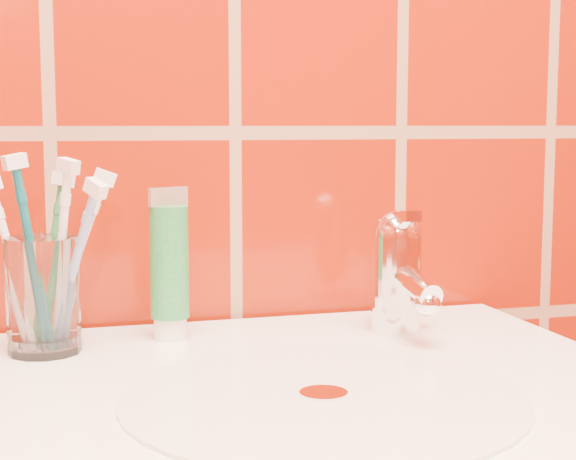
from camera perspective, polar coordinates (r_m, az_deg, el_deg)
name	(u,v)px	position (r m, az deg, el deg)	size (l,w,h in m)	color
glass_tumbler	(43,295)	(0.80, -15.54, -4.09)	(0.06, 0.06, 0.10)	white
toothpaste_tube	(169,269)	(0.83, -7.67, -2.50)	(0.04, 0.04, 0.14)	white
faucet	(398,267)	(0.86, 7.14, -2.42)	(0.05, 0.11, 0.12)	white
toothbrush_0	(33,257)	(0.79, -16.19, -1.69)	(0.05, 0.04, 0.18)	#0B5460
toothbrush_1	(51,262)	(0.82, -15.08, -1.98)	(0.05, 0.05, 0.17)	#207941
toothbrush_2	(14,266)	(0.81, -17.30, -2.24)	(0.06, 0.06, 0.16)	white
toothbrush_3	(60,257)	(0.79, -14.51, -1.70)	(0.04, 0.05, 0.18)	white
toothbrush_4	(75,261)	(0.81, -13.59, -1.96)	(0.08, 0.03, 0.17)	white
toothbrush_5	(74,269)	(0.78, -13.69, -2.46)	(0.06, 0.07, 0.16)	#7C9FDC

